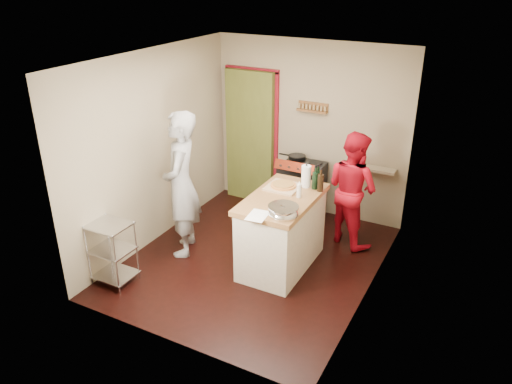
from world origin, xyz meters
TOP-DOWN VIEW (x-y plane):
  - floor at (0.00, 0.00)m, footprint 3.50×3.50m
  - back_wall at (-0.64, 1.78)m, footprint 3.00×0.44m
  - left_wall at (-1.50, 0.00)m, footprint 0.04×3.50m
  - right_wall at (1.50, 0.00)m, footprint 0.04×3.50m
  - ceiling at (0.00, 0.00)m, footprint 3.00×3.50m
  - stove at (0.05, 1.42)m, footprint 0.60×0.63m
  - wire_shelving at (-1.28, -1.20)m, footprint 0.48×0.40m
  - island at (0.36, 0.07)m, footprint 0.76×1.38m
  - person_stripe at (-0.95, -0.20)m, footprint 0.72×0.83m
  - person_red at (0.92, 1.08)m, footprint 0.96×0.89m

SIDE VIEW (x-z plane):
  - floor at x=0.00m, z-range 0.00..0.00m
  - wire_shelving at x=-1.28m, z-range 0.04..0.84m
  - stove at x=0.05m, z-range -0.05..0.95m
  - island at x=0.36m, z-range -0.13..1.15m
  - person_red at x=0.92m, z-range 0.00..1.59m
  - person_stripe at x=-0.95m, z-range 0.00..1.93m
  - back_wall at x=-0.64m, z-range -0.17..2.43m
  - left_wall at x=-1.50m, z-range 0.00..2.60m
  - right_wall at x=1.50m, z-range 0.00..2.60m
  - ceiling at x=0.00m, z-range 2.60..2.62m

